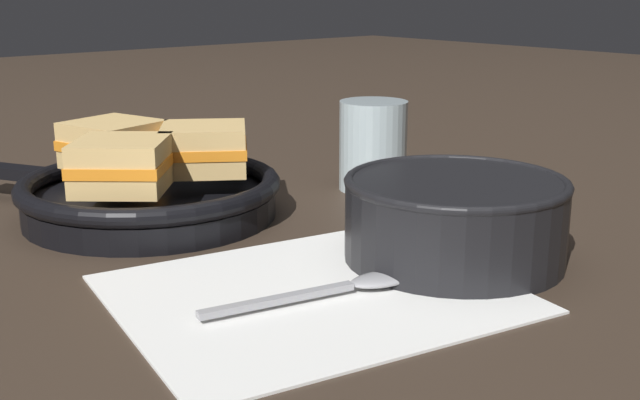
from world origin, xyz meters
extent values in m
plane|color=#382B21|center=(0.00, 0.00, 0.00)|extent=(4.00, 4.00, 0.00)
cube|color=white|center=(-0.06, -0.07, 0.00)|extent=(0.32, 0.28, 0.00)
cylinder|color=black|center=(0.08, -0.09, 0.03)|extent=(0.18, 0.18, 0.07)
cylinder|color=#DB5B1E|center=(0.08, -0.09, 0.06)|extent=(0.16, 0.16, 0.01)
torus|color=black|center=(0.08, -0.09, 0.07)|extent=(0.18, 0.18, 0.01)
cube|color=#9E9EA3|center=(-0.10, -0.08, 0.01)|extent=(0.12, 0.03, 0.01)
ellipsoid|color=#9E9EA3|center=(-0.01, -0.09, 0.01)|extent=(0.06, 0.04, 0.01)
cylinder|color=black|center=(-0.05, 0.19, 0.01)|extent=(0.24, 0.24, 0.02)
torus|color=black|center=(-0.05, 0.19, 0.03)|extent=(0.25, 0.25, 0.02)
cube|color=black|center=(-0.13, 0.34, 0.03)|extent=(0.07, 0.11, 0.01)
cube|color=#DBB26B|center=(0.00, 0.17, 0.05)|extent=(0.11, 0.11, 0.02)
cube|color=orange|center=(0.00, 0.17, 0.07)|extent=(0.11, 0.11, 0.01)
cube|color=#DBB26B|center=(0.00, 0.17, 0.08)|extent=(0.11, 0.11, 0.02)
cube|color=#DBB26B|center=(-0.06, 0.24, 0.05)|extent=(0.10, 0.10, 0.02)
cube|color=orange|center=(-0.06, 0.24, 0.07)|extent=(0.10, 0.10, 0.01)
cube|color=#DBB26B|center=(-0.06, 0.24, 0.08)|extent=(0.10, 0.10, 0.02)
cube|color=#DBB26B|center=(-0.09, 0.15, 0.05)|extent=(0.11, 0.11, 0.02)
cube|color=orange|center=(-0.09, 0.15, 0.07)|extent=(0.12, 0.12, 0.01)
cube|color=#DBB26B|center=(-0.09, 0.15, 0.08)|extent=(0.11, 0.11, 0.02)
cylinder|color=silver|center=(0.19, 0.13, 0.05)|extent=(0.07, 0.07, 0.10)
camera|label=1|loc=(-0.41, -0.49, 0.22)|focal=45.00mm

